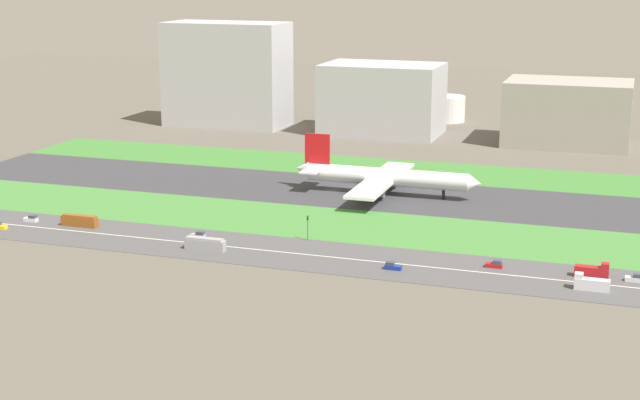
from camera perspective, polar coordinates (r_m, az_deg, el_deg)
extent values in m
plane|color=#5B564C|center=(330.17, 0.73, 0.56)|extent=(800.00, 800.00, 0.00)
cube|color=#38383D|center=(330.16, 0.73, 0.57)|extent=(280.00, 46.00, 0.10)
cube|color=#3D7A33|center=(368.43, 2.69, 1.99)|extent=(280.00, 36.00, 0.10)
cube|color=#427F38|center=(292.64, -1.74, -1.21)|extent=(280.00, 36.00, 0.10)
cube|color=#4C4C4F|center=(264.07, -4.15, -2.96)|extent=(280.00, 28.00, 0.10)
cube|color=silver|center=(264.05, -4.15, -2.94)|extent=(266.00, 0.50, 0.01)
cylinder|color=white|center=(323.42, 4.04, 1.39)|extent=(56.00, 6.00, 6.00)
cone|color=white|center=(317.46, 9.29, 0.99)|extent=(4.00, 5.70, 5.70)
cone|color=white|center=(331.99, -1.05, 1.90)|extent=(5.00, 5.40, 5.40)
cube|color=red|center=(328.76, -0.16, 3.06)|extent=(9.00, 0.80, 11.00)
cube|color=white|center=(330.50, -0.32, 1.88)|extent=(6.00, 16.00, 0.60)
cube|color=white|center=(338.35, 4.36, 1.74)|extent=(10.00, 26.00, 1.00)
cylinder|color=gray|center=(332.92, 4.26, 1.15)|extent=(5.00, 3.20, 3.20)
cube|color=white|center=(310.08, 2.98, 0.62)|extent=(10.00, 26.00, 1.00)
cylinder|color=gray|center=(315.97, 3.44, 0.46)|extent=(5.00, 3.20, 3.20)
cylinder|color=black|center=(320.28, 7.42, 0.33)|extent=(1.00, 1.00, 3.20)
cylinder|color=black|center=(328.75, 3.51, 0.78)|extent=(1.00, 1.00, 3.20)
cylinder|color=black|center=(322.18, 3.18, 0.51)|extent=(1.00, 1.00, 3.20)
cube|color=silver|center=(304.02, -16.98, -1.13)|extent=(4.40, 1.80, 1.10)
cube|color=#333D4C|center=(303.31, -16.87, -0.96)|extent=(2.20, 1.66, 0.90)
cube|color=#99999E|center=(263.85, -6.91, -2.69)|extent=(11.60, 2.50, 3.00)
cube|color=#99999E|center=(263.39, -6.94, -2.32)|extent=(10.80, 2.30, 0.50)
cube|color=brown|center=(294.24, -14.24, -1.25)|extent=(11.60, 2.50, 3.00)
cube|color=brown|center=(293.74, -14.24, -0.93)|extent=(10.80, 2.30, 0.50)
cube|color=#B2191E|center=(249.50, 15.99, -4.17)|extent=(8.40, 2.50, 2.80)
cube|color=#B2191E|center=(248.82, 16.75, -3.79)|extent=(2.00, 2.30, 1.20)
cube|color=#B2191E|center=(251.69, 10.40, -3.88)|extent=(4.40, 1.80, 1.10)
cube|color=#333D4C|center=(251.29, 10.59, -3.68)|extent=(2.20, 1.66, 0.90)
cube|color=#99999E|center=(275.72, -7.35, -2.16)|extent=(4.40, 1.80, 1.10)
cube|color=#333D4C|center=(275.10, -7.20, -1.98)|extent=(2.20, 1.66, 0.90)
cube|color=silver|center=(249.66, 18.34, -4.54)|extent=(4.40, 1.80, 1.10)
cube|color=#333D4C|center=(249.36, 18.54, -4.33)|extent=(2.20, 1.66, 0.90)
cube|color=navy|center=(246.71, 4.42, -4.06)|extent=(4.40, 1.80, 1.10)
cube|color=#333D4C|center=(246.58, 4.24, -3.82)|extent=(2.20, 1.66, 0.90)
cube|color=yellow|center=(298.50, -18.67, -1.54)|extent=(4.40, 1.80, 1.10)
cube|color=silver|center=(239.98, 16.02, -4.90)|extent=(8.40, 2.50, 2.80)
cube|color=silver|center=(239.46, 15.29, -4.38)|extent=(2.00, 2.30, 1.20)
cylinder|color=#4C4C51|center=(270.66, -0.74, -1.82)|extent=(0.24, 0.24, 6.00)
cube|color=black|center=(269.69, -0.74, -1.08)|extent=(0.36, 0.36, 1.20)
sphere|color=#19D826|center=(269.43, -0.76, -1.03)|extent=(0.24, 0.24, 0.24)
cube|color=#B2B2B7|center=(462.86, -5.60, 7.53)|extent=(57.61, 28.50, 49.42)
cube|color=#B2B2B7|center=(438.26, 3.75, 6.06)|extent=(53.31, 34.81, 32.25)
cube|color=#9E998E|center=(425.23, 14.64, 5.08)|extent=(52.65, 35.81, 27.83)
cylinder|color=silver|center=(484.34, 4.35, 5.72)|extent=(20.39, 20.39, 13.86)
cylinder|color=silver|center=(478.53, 7.54, 5.46)|extent=(19.34, 19.34, 12.57)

